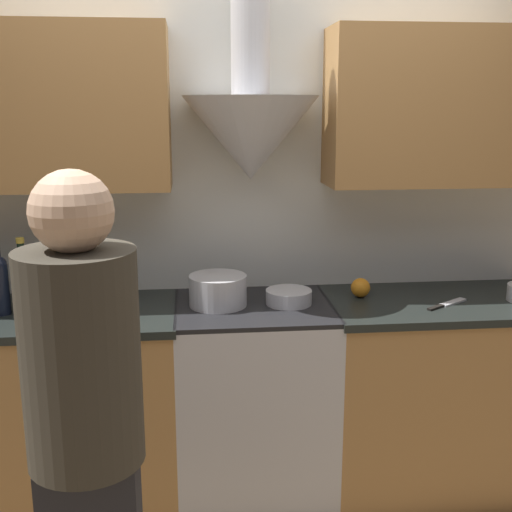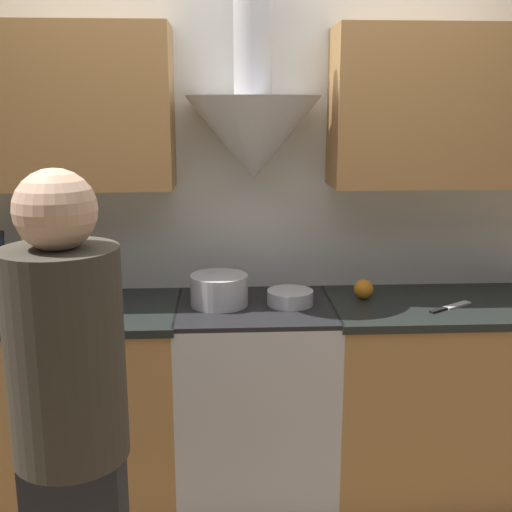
# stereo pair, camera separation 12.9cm
# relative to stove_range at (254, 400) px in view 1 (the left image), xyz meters

# --- Properties ---
(wall_back) EXTENTS (8.40, 0.60, 2.60)m
(wall_back) POSITION_rel_stove_range_xyz_m (-0.03, 0.27, 0.99)
(wall_back) COLOR silver
(wall_back) RESTS_ON ground_plane
(counter_left) EXTENTS (1.25, 0.62, 0.94)m
(counter_left) POSITION_rel_stove_range_xyz_m (-0.97, -0.00, -0.00)
(counter_left) COLOR #B27F47
(counter_left) RESTS_ON ground_plane
(counter_right) EXTENTS (1.10, 0.62, 0.94)m
(counter_right) POSITION_rel_stove_range_xyz_m (0.89, -0.00, -0.00)
(counter_right) COLOR #B27F47
(counter_right) RESTS_ON ground_plane
(stove_range) EXTENTS (0.71, 0.60, 0.94)m
(stove_range) POSITION_rel_stove_range_xyz_m (0.00, 0.00, 0.00)
(stove_range) COLOR silver
(stove_range) RESTS_ON ground_plane
(wine_bottle_5) EXTENTS (0.08, 0.08, 0.33)m
(wine_bottle_5) POSITION_rel_stove_range_xyz_m (-0.99, -0.01, 0.59)
(wine_bottle_5) COLOR black
(wine_bottle_5) RESTS_ON counter_left
(wine_bottle_6) EXTENTS (0.08, 0.08, 0.32)m
(wine_bottle_6) POSITION_rel_stove_range_xyz_m (-0.88, -0.02, 0.60)
(wine_bottle_6) COLOR black
(wine_bottle_6) RESTS_ON counter_left
(stock_pot) EXTENTS (0.26, 0.26, 0.14)m
(stock_pot) POSITION_rel_stove_range_xyz_m (-0.16, 0.01, 0.53)
(stock_pot) COLOR silver
(stock_pot) RESTS_ON stove_range
(mixing_bowl) EXTENTS (0.21, 0.21, 0.07)m
(mixing_bowl) POSITION_rel_stove_range_xyz_m (0.16, 0.00, 0.50)
(mixing_bowl) COLOR silver
(mixing_bowl) RESTS_ON stove_range
(orange_fruit) EXTENTS (0.09, 0.09, 0.09)m
(orange_fruit) POSITION_rel_stove_range_xyz_m (0.51, 0.07, 0.51)
(orange_fruit) COLOR orange
(orange_fruit) RESTS_ON counter_right
(chefs_knife) EXTENTS (0.23, 0.17, 0.01)m
(chefs_knife) POSITION_rel_stove_range_xyz_m (0.86, -0.09, 0.47)
(chefs_knife) COLOR silver
(chefs_knife) RESTS_ON counter_right
(person_foreground_left) EXTENTS (0.32, 0.32, 1.65)m
(person_foreground_left) POSITION_rel_stove_range_xyz_m (-0.58, -1.07, 0.45)
(person_foreground_left) COLOR #28282D
(person_foreground_left) RESTS_ON ground_plane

